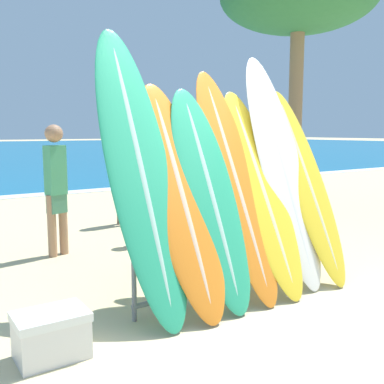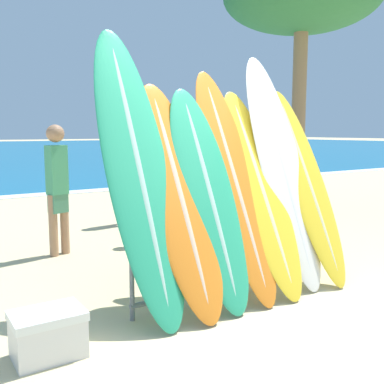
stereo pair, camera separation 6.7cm
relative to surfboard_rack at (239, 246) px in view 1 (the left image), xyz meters
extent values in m
plane|color=beige|center=(-0.06, -0.68, -0.47)|extent=(160.00, 160.00, 0.00)
cube|color=white|center=(-0.06, 7.83, -0.46)|extent=(120.00, 0.60, 0.01)
cylinder|color=slate|center=(-1.09, 0.00, -0.04)|extent=(0.04, 0.04, 0.87)
cylinder|color=slate|center=(1.09, 0.00, -0.04)|extent=(0.04, 0.04, 0.87)
cylinder|color=slate|center=(0.00, 0.00, 0.37)|extent=(2.22, 0.04, 0.04)
cylinder|color=slate|center=(0.00, 0.00, -0.35)|extent=(2.22, 0.04, 0.04)
ellipsoid|color=#289E70|center=(-0.95, 0.14, 0.75)|extent=(0.57, 1.19, 2.44)
ellipsoid|color=#9AC3B3|center=(-0.95, 0.14, 0.75)|extent=(0.10, 1.15, 2.35)
ellipsoid|color=orange|center=(-0.62, 0.04, 0.52)|extent=(0.58, 1.08, 1.98)
ellipsoid|color=beige|center=(-0.62, 0.04, 0.52)|extent=(0.10, 1.05, 1.90)
ellipsoid|color=#289E70|center=(-0.33, 0.02, 0.50)|extent=(0.56, 0.99, 1.94)
ellipsoid|color=#9AC3B3|center=(-0.33, 0.02, 0.50)|extent=(0.10, 0.96, 1.87)
ellipsoid|color=orange|center=(0.01, 0.08, 0.60)|extent=(0.51, 1.11, 2.13)
ellipsoid|color=beige|center=(0.01, 0.08, 0.60)|extent=(0.09, 1.07, 2.05)
ellipsoid|color=yellow|center=(0.30, 0.04, 0.50)|extent=(0.54, 1.06, 1.94)
ellipsoid|color=beige|center=(0.30, 0.04, 0.50)|extent=(0.10, 1.02, 1.87)
ellipsoid|color=silver|center=(0.64, 0.11, 0.69)|extent=(0.56, 1.03, 2.32)
ellipsoid|color=silver|center=(0.64, 0.11, 0.69)|extent=(0.10, 0.99, 2.23)
ellipsoid|color=yellow|center=(0.93, 0.04, 0.52)|extent=(0.49, 1.04, 1.98)
ellipsoid|color=beige|center=(0.93, 0.04, 0.52)|extent=(0.09, 1.01, 1.91)
cylinder|color=#A87A5B|center=(-1.08, 2.26, -0.09)|extent=(0.11, 0.11, 0.76)
cylinder|color=#A87A5B|center=(-0.93, 2.31, -0.09)|extent=(0.11, 0.11, 0.76)
cube|color=#478466|center=(-1.01, 2.28, 0.18)|extent=(0.25, 0.20, 0.23)
cube|color=#42996B|center=(-1.01, 2.28, 0.59)|extent=(0.27, 0.22, 0.60)
sphere|color=#A87A5B|center=(-1.01, 2.28, 1.03)|extent=(0.22, 0.22, 0.22)
cylinder|color=#A87A5B|center=(2.17, 5.91, -0.07)|extent=(0.11, 0.11, 0.79)
cylinder|color=#A87A5B|center=(2.34, 5.94, -0.07)|extent=(0.11, 0.11, 0.79)
cube|color=#CC4C3D|center=(2.26, 5.92, 0.20)|extent=(0.24, 0.17, 0.24)
cube|color=#DB3842|center=(2.26, 5.92, 0.63)|extent=(0.26, 0.19, 0.62)
sphere|color=#A87A5B|center=(2.26, 5.92, 1.08)|extent=(0.22, 0.22, 0.22)
cylinder|color=#846047|center=(0.49, 3.46, -0.11)|extent=(0.10, 0.10, 0.71)
cylinder|color=#846047|center=(0.42, 3.59, -0.11)|extent=(0.10, 0.10, 0.71)
cube|color=#282D38|center=(0.45, 3.52, 0.14)|extent=(0.20, 0.24, 0.21)
cube|color=white|center=(0.45, 3.52, 0.52)|extent=(0.22, 0.26, 0.56)
sphere|color=#846047|center=(0.45, 3.52, 0.94)|extent=(0.20, 0.20, 0.20)
cylinder|color=beige|center=(0.53, 2.23, -0.09)|extent=(0.11, 0.11, 0.76)
cylinder|color=beige|center=(0.39, 2.15, -0.09)|extent=(0.11, 0.11, 0.76)
cube|color=#282D38|center=(0.46, 2.19, 0.18)|extent=(0.25, 0.21, 0.23)
cube|color=white|center=(0.46, 2.19, 0.59)|extent=(0.27, 0.23, 0.59)
sphere|color=beige|center=(0.46, 2.19, 1.03)|extent=(0.21, 0.21, 0.21)
cylinder|color=#896B4C|center=(4.11, 3.27, 1.32)|extent=(0.27, 0.27, 3.57)
cube|color=silver|center=(-1.83, -0.22, -0.34)|extent=(0.46, 0.33, 0.26)
cube|color=white|center=(-1.83, -0.22, -0.18)|extent=(0.48, 0.35, 0.06)
camera|label=1|loc=(-2.62, -3.15, 1.06)|focal=42.00mm
camera|label=2|loc=(-2.57, -3.19, 1.06)|focal=42.00mm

